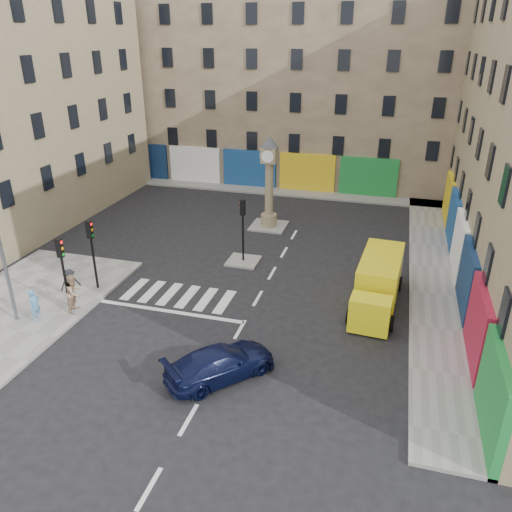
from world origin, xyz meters
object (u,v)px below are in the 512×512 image
at_px(traffic_light_left_near, 62,264).
at_px(traffic_light_left_far, 92,244).
at_px(clock_pillar, 269,177).
at_px(yellow_van, 378,283).
at_px(traffic_light_island, 243,221).
at_px(pedestrian_tan, 74,293).
at_px(navy_sedan, 221,363).
at_px(pedestrian_dark, 70,284).
at_px(pedestrian_blue, 35,305).

height_order(traffic_light_left_near, traffic_light_left_far, same).
distance_m(traffic_light_left_far, clock_pillar, 13.05).
relative_size(traffic_light_left_near, yellow_van, 0.59).
relative_size(traffic_light_island, pedestrian_tan, 1.97).
bearing_deg(navy_sedan, pedestrian_dark, 19.55).
height_order(navy_sedan, pedestrian_blue, pedestrian_blue).
bearing_deg(pedestrian_blue, traffic_light_left_far, -5.85).
distance_m(traffic_light_island, pedestrian_dark, 9.77).
bearing_deg(traffic_light_left_near, traffic_light_island, 51.07).
bearing_deg(pedestrian_blue, pedestrian_dark, 1.63).
bearing_deg(yellow_van, clock_pillar, 135.51).
relative_size(traffic_light_island, yellow_van, 0.59).
xyz_separation_m(clock_pillar, pedestrian_dark, (-6.95, -12.66, -2.62)).
bearing_deg(navy_sedan, pedestrian_blue, 32.97).
bearing_deg(traffic_light_island, clock_pillar, 90.00).
bearing_deg(navy_sedan, pedestrian_tan, 23.64).
bearing_deg(navy_sedan, clock_pillar, -40.32).
height_order(clock_pillar, pedestrian_blue, clock_pillar).
relative_size(traffic_light_island, pedestrian_blue, 2.38).
bearing_deg(navy_sedan, traffic_light_left_near, 24.69).
xyz_separation_m(traffic_light_left_near, traffic_light_island, (6.30, 7.80, -0.03)).
bearing_deg(traffic_light_island, navy_sedan, -77.58).
relative_size(traffic_light_left_far, traffic_light_island, 1.00).
relative_size(traffic_light_left_far, pedestrian_blue, 2.38).
bearing_deg(pedestrian_tan, yellow_van, -75.58).
bearing_deg(yellow_van, pedestrian_dark, -161.40).
bearing_deg(clock_pillar, navy_sedan, -82.04).
distance_m(traffic_light_left_near, pedestrian_blue, 2.26).
distance_m(traffic_light_island, yellow_van, 8.42).
bearing_deg(yellow_van, navy_sedan, -121.90).
xyz_separation_m(traffic_light_left_far, pedestrian_dark, (-0.65, -1.27, -1.70)).
height_order(traffic_light_left_near, clock_pillar, clock_pillar).
distance_m(traffic_light_island, pedestrian_blue, 11.65).
xyz_separation_m(clock_pillar, pedestrian_blue, (-7.25, -14.96, -2.62)).
bearing_deg(pedestrian_dark, traffic_light_left_far, 11.45).
bearing_deg(pedestrian_tan, navy_sedan, -113.35).
bearing_deg(pedestrian_tan, pedestrian_dark, 36.64).
relative_size(pedestrian_tan, pedestrian_dark, 1.21).
distance_m(traffic_light_island, navy_sedan, 10.86).
bearing_deg(traffic_light_left_far, pedestrian_tan, -82.65).
xyz_separation_m(traffic_light_left_near, traffic_light_left_far, (0.00, 2.40, 0.00)).
bearing_deg(yellow_van, pedestrian_blue, -153.82).
height_order(pedestrian_blue, pedestrian_tan, pedestrian_tan).
xyz_separation_m(traffic_light_island, pedestrian_tan, (-6.00, -7.72, -1.50)).
xyz_separation_m(traffic_light_island, pedestrian_blue, (-7.25, -8.96, -1.66)).
bearing_deg(yellow_van, traffic_light_left_far, -165.63).
bearing_deg(traffic_light_left_far, traffic_light_island, 40.60).
xyz_separation_m(clock_pillar, navy_sedan, (2.30, -16.43, -2.90)).
height_order(traffic_light_left_far, clock_pillar, clock_pillar).
distance_m(traffic_light_left_near, yellow_van, 15.05).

